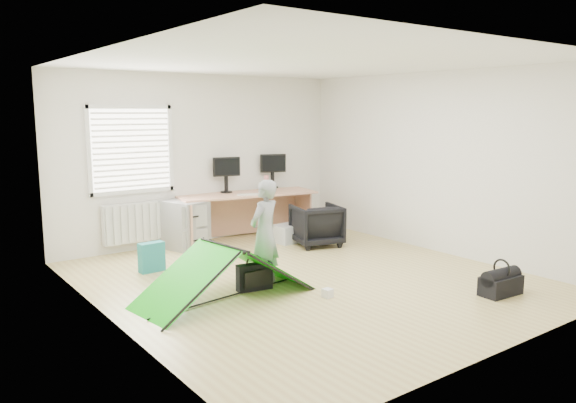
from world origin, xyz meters
TOP-DOWN VIEW (x-y plane):
  - ground at (0.00, 0.00)m, footprint 5.50×5.50m
  - back_wall at (0.00, 2.75)m, footprint 5.00×0.02m
  - window at (-1.20, 2.71)m, footprint 1.20×0.06m
  - radiator at (-1.20, 2.67)m, footprint 1.00×0.12m
  - desk at (0.59, 2.34)m, footprint 2.38×1.11m
  - filing_cabinet at (-0.52, 2.38)m, footprint 0.65×0.76m
  - monitor_left at (0.35, 2.60)m, footprint 0.46×0.21m
  - monitor_right at (1.30, 2.61)m, footprint 0.46×0.24m
  - keyboard at (0.53, 2.11)m, footprint 0.46×0.29m
  - thermos at (0.95, 2.29)m, footprint 0.10×0.10m
  - office_chair at (1.26, 1.34)m, footprint 0.87×0.89m
  - person at (-0.56, 0.12)m, footprint 0.56×0.47m
  - kite at (-1.22, -0.04)m, footprint 2.11×1.13m
  - storage_crate at (1.06, 1.79)m, footprint 0.55×0.41m
  - tote_bag at (-1.45, 1.49)m, footprint 0.34×0.16m
  - laptop_bag at (-0.78, 0.02)m, footprint 0.45×0.20m
  - white_box at (-0.25, -0.71)m, footprint 0.11×0.11m
  - duffel_bag at (1.43, -1.83)m, footprint 0.53×0.29m

SIDE VIEW (x-z plane):
  - ground at x=0.00m, z-range 0.00..0.00m
  - white_box at x=-0.25m, z-range 0.00..0.10m
  - duffel_bag at x=1.43m, z-range 0.00..0.22m
  - storage_crate at x=1.06m, z-range 0.00..0.29m
  - laptop_bag at x=-0.78m, z-range 0.00..0.32m
  - tote_bag at x=-1.45m, z-range 0.00..0.40m
  - kite at x=-1.22m, z-range 0.00..0.62m
  - office_chair at x=1.26m, z-range 0.00..0.66m
  - filing_cabinet at x=-0.52m, z-range 0.00..0.75m
  - desk at x=0.59m, z-range 0.00..0.78m
  - radiator at x=-1.20m, z-range 0.15..0.75m
  - person at x=-0.56m, z-range 0.00..1.31m
  - keyboard at x=0.53m, z-range 0.78..0.80m
  - thermos at x=0.95m, z-range 0.78..1.06m
  - monitor_left at x=0.35m, z-range 0.78..1.21m
  - monitor_right at x=1.30m, z-range 0.78..1.22m
  - back_wall at x=0.00m, z-range 0.00..2.70m
  - window at x=-1.20m, z-range 0.95..2.15m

